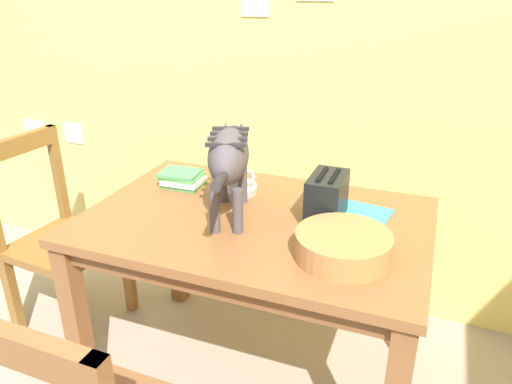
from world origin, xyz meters
name	(u,v)px	position (x,y,z in m)	size (l,w,h in m)	color
wall_rear	(301,53)	(0.00, 1.83, 1.25)	(4.87, 0.11, 2.50)	#EFD86E
dining_table	(256,239)	(0.05, 1.10, 0.66)	(1.25, 0.84, 0.76)	brown
cat	(229,156)	(-0.05, 1.10, 0.98)	(0.26, 0.64, 0.32)	#4D4449
saucer_bowl	(235,189)	(-0.11, 1.29, 0.77)	(0.18, 0.18, 0.03)	#B3AAA9
coffee_mug	(235,176)	(-0.11, 1.29, 0.83)	(0.14, 0.09, 0.08)	silver
magazine	(354,213)	(0.39, 1.26, 0.76)	(0.25, 0.21, 0.01)	#3592C2
book_stack	(183,179)	(-0.34, 1.27, 0.79)	(0.18, 0.14, 0.06)	#459C4D
wicker_basket	(343,245)	(0.41, 0.94, 0.80)	(0.30, 0.30, 0.08)	#B1743F
toaster	(327,198)	(0.30, 1.18, 0.84)	(0.12, 0.20, 0.18)	black
wooden_chair_far	(58,238)	(-0.95, 1.14, 0.45)	(0.46, 0.46, 0.92)	brown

